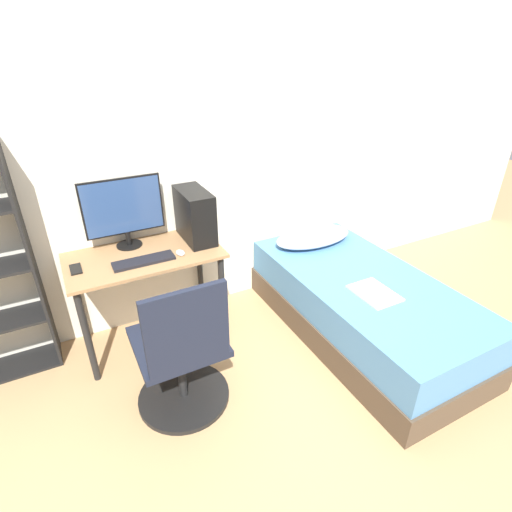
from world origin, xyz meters
The scene contains 12 objects.
ground_plane centered at (0.00, 0.00, 0.00)m, with size 14.00×14.00×0.00m, color tan.
wall_back centered at (0.00, 1.45, 1.25)m, with size 8.00×0.05×2.50m.
desk centered at (-0.37, 1.14, 0.60)m, with size 1.03×0.56×0.72m.
office_chair centered at (-0.37, 0.43, 0.36)m, with size 0.57×0.57×0.94m.
bed centered at (1.05, 0.49, 0.23)m, with size 0.92×1.86×0.48m.
pillow centered at (1.05, 1.16, 0.53)m, with size 0.70×0.36×0.11m.
magazine centered at (0.97, 0.31, 0.48)m, with size 0.24×0.32×0.01m.
monitor centered at (-0.43, 1.32, 1.00)m, with size 0.53×0.18×0.49m.
keyboard centered at (-0.40, 1.03, 0.73)m, with size 0.40×0.12×0.02m.
pc_tower centered at (0.03, 1.21, 0.91)m, with size 0.18×0.39×0.37m.
mouse centered at (-0.15, 1.03, 0.73)m, with size 0.06×0.09×0.02m.
phone centered at (-0.80, 1.13, 0.73)m, with size 0.07×0.14×0.01m.
Camera 1 is at (-0.81, -1.32, 2.00)m, focal length 28.00 mm.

